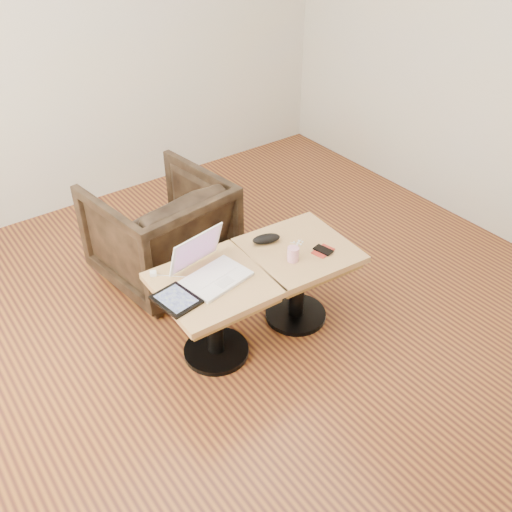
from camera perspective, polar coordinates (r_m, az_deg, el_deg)
room_shell at (r=2.92m, az=-0.21°, el=11.69°), size 4.52×4.52×2.71m
side_table_left at (r=3.30m, az=-4.28°, el=-4.50°), size 0.63×0.63×0.56m
side_table_right at (r=3.56m, az=4.24°, el=-0.99°), size 0.65×0.65×0.56m
laptop at (r=3.22m, az=-4.65°, el=-1.28°), size 0.41×0.38×0.25m
tablet at (r=3.10m, az=-8.00°, el=-4.35°), size 0.23×0.27×0.02m
charging_adapter at (r=3.29m, az=-10.25°, el=-1.74°), size 0.05×0.05×0.02m
glasses_case at (r=3.50m, az=1.04°, el=1.74°), size 0.19×0.13×0.06m
striped_cup at (r=3.34m, az=3.73°, el=0.19°), size 0.07×0.07×0.09m
earbuds_tangle at (r=3.51m, az=4.27°, el=1.32°), size 0.07×0.06×0.01m
phone_on_sleeve at (r=3.46m, az=6.73°, el=0.55°), size 0.15×0.12×0.02m
armchair at (r=4.00m, az=-9.51°, el=2.49°), size 0.91×0.93×0.76m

